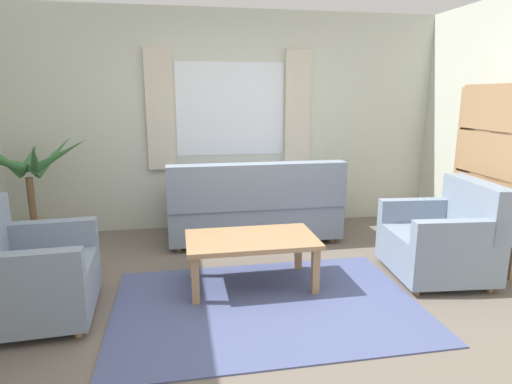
% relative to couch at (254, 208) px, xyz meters
% --- Properties ---
extents(ground_plane, '(6.24, 6.24, 0.00)m').
position_rel_couch_xyz_m(ground_plane, '(-0.18, -1.57, -0.37)').
color(ground_plane, '#6B6056').
extents(wall_back, '(5.32, 0.12, 2.60)m').
position_rel_couch_xyz_m(wall_back, '(-0.18, 0.69, 0.93)').
color(wall_back, beige).
rests_on(wall_back, ground_plane).
extents(window_with_curtains, '(1.98, 0.07, 1.40)m').
position_rel_couch_xyz_m(window_with_curtains, '(-0.18, 0.61, 1.08)').
color(window_with_curtains, white).
extents(area_rug, '(2.37, 1.62, 0.01)m').
position_rel_couch_xyz_m(area_rug, '(-0.18, -1.57, -0.36)').
color(area_rug, '#4C5684').
rests_on(area_rug, ground_plane).
extents(couch, '(1.90, 0.82, 0.92)m').
position_rel_couch_xyz_m(couch, '(0.00, 0.00, 0.00)').
color(couch, gray).
rests_on(couch, ground_plane).
extents(armchair_left, '(0.86, 0.88, 0.88)m').
position_rel_couch_xyz_m(armchair_left, '(-1.94, -1.45, -0.01)').
color(armchair_left, gray).
rests_on(armchair_left, ground_plane).
extents(armchair_right, '(0.89, 0.91, 0.88)m').
position_rel_couch_xyz_m(armchair_right, '(1.50, -1.30, -0.01)').
color(armchair_right, gray).
rests_on(armchair_right, ground_plane).
extents(coffee_table, '(1.10, 0.64, 0.44)m').
position_rel_couch_xyz_m(coffee_table, '(-0.23, -1.19, 0.01)').
color(coffee_table, '#A87F56').
rests_on(coffee_table, ground_plane).
extents(potted_plant, '(1.21, 1.18, 1.24)m').
position_rel_couch_xyz_m(potted_plant, '(-2.35, 0.07, 0.25)').
color(potted_plant, '#9E6B4C').
rests_on(potted_plant, ground_plane).
extents(bookshelf, '(0.30, 0.94, 1.72)m').
position_rel_couch_xyz_m(bookshelf, '(2.17, -1.04, 0.52)').
color(bookshelf, '#A87F56').
rests_on(bookshelf, ground_plane).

